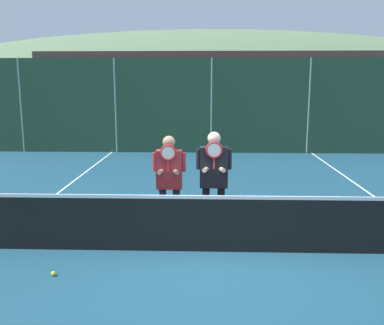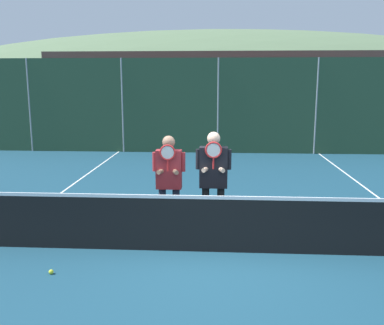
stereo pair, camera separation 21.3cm
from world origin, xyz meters
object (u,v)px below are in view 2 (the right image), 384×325
player_center_left (213,175)px  tennis_ball_on_court (51,272)px  car_left_of_center (201,124)px  player_leftmost (169,177)px  car_center (316,123)px  car_far_left (91,122)px

player_center_left → tennis_ball_on_court: size_ratio=27.61×
player_center_left → car_left_of_center: player_center_left is taller
car_left_of_center → player_center_left: bearing=-86.6°
player_leftmost → tennis_ball_on_court: size_ratio=26.51×
car_left_of_center → player_leftmost: bearing=-90.6°
player_leftmost → car_left_of_center: (0.11, 11.21, -0.21)m
player_center_left → car_center: bearing=69.4°
car_far_left → car_center: car_center is taller
tennis_ball_on_court → player_center_left: bearing=36.2°
car_far_left → tennis_ball_on_court: (3.27, -12.99, -0.88)m
player_leftmost → player_center_left: size_ratio=0.96×
player_leftmost → player_center_left: player_center_left is taller
car_left_of_center → car_center: bearing=2.0°
car_center → tennis_ball_on_court: car_center is taller
car_far_left → car_left_of_center: bearing=-0.9°
player_center_left → car_left_of_center: bearing=93.4°
player_leftmost → car_far_left: (-4.79, 11.29, -0.16)m
player_leftmost → car_center: car_center is taller
player_center_left → car_left_of_center: size_ratio=0.42×
player_center_left → car_center: 12.18m
car_left_of_center → tennis_ball_on_court: car_left_of_center is taller
player_center_left → car_center: (4.29, 11.40, -0.19)m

